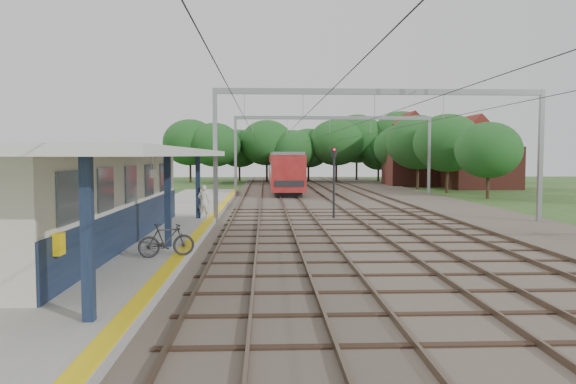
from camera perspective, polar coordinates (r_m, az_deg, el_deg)
name	(u,v)px	position (r m, az deg, el deg)	size (l,w,h in m)	color
ground	(363,297)	(14.56, 7.61, -10.50)	(160.00, 160.00, 0.00)	#2D4C1E
ballast_bed	(347,200)	(44.51, 5.99, -0.83)	(18.00, 90.00, 0.10)	#473D33
platform	(164,224)	(28.54, -12.52, -3.19)	(5.00, 52.00, 0.35)	gray
yellow_stripe	(209,220)	(28.21, -8.02, -2.85)	(0.45, 52.00, 0.01)	yellow
station_building	(91,197)	(21.90, -19.38, -0.48)	(3.41, 18.00, 3.40)	beige
canopy	(113,153)	(20.58, -17.33, 3.77)	(6.40, 20.00, 3.44)	#111E37
rail_tracks	(315,199)	(44.20, 2.78, -0.68)	(11.80, 88.00, 0.15)	brown
catenary_system	(348,128)	(39.66, 6.16, 6.51)	(17.22, 88.00, 7.00)	gray
tree_band	(315,145)	(71.31, 2.71, 4.80)	(31.72, 30.88, 8.82)	#382619
house_near	(481,161)	(64.33, 19.05, 3.00)	(7.00, 6.12, 7.89)	brown
house_far	(420,158)	(68.43, 13.30, 3.34)	(8.00, 6.12, 8.66)	brown
person	(204,202)	(28.99, -8.56, -0.98)	(0.63, 0.41, 1.72)	silver
bicycle	(167,240)	(18.28, -12.24, -4.80)	(0.50, 1.78, 1.07)	black
train	(282,169)	(63.16, -0.59, 2.40)	(2.87, 35.76, 3.78)	black
signal_post	(334,176)	(31.09, 4.69, 1.64)	(0.28, 0.25, 4.00)	black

